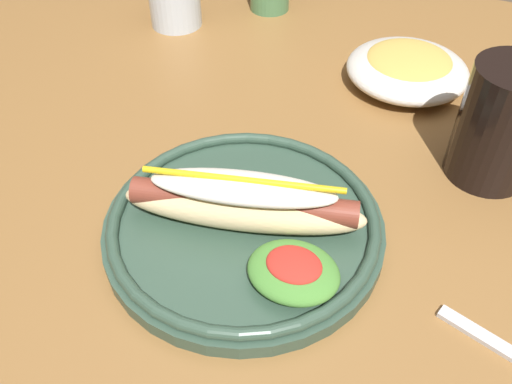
{
  "coord_description": "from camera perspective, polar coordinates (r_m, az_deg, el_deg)",
  "views": [
    {
      "loc": [
        0.17,
        -0.51,
        1.14
      ],
      "look_at": [
        0.02,
        -0.16,
        0.77
      ],
      "focal_mm": 38.02,
      "sensor_mm": 36.0,
      "label": 1
    }
  ],
  "objects": [
    {
      "name": "side_bowl",
      "position": [
        0.76,
        15.65,
        12.45
      ],
      "size": [
        0.16,
        0.16,
        0.05
      ],
      "color": "silver",
      "rests_on": "dining_table"
    },
    {
      "name": "dining_table",
      "position": [
        0.74,
        3.36,
        1.18
      ],
      "size": [
        1.26,
        0.92,
        0.74
      ],
      "color": "olive",
      "rests_on": "ground_plane"
    },
    {
      "name": "soda_cup",
      "position": [
        0.61,
        24.4,
        6.37
      ],
      "size": [
        0.09,
        0.09,
        0.13
      ],
      "primitive_type": "cylinder",
      "color": "black",
      "rests_on": "dining_table"
    },
    {
      "name": "hot_dog_plate",
      "position": [
        0.52,
        -1.04,
        -3.08
      ],
      "size": [
        0.27,
        0.27,
        0.08
      ],
      "color": "#334C3D",
      "rests_on": "dining_table"
    }
  ]
}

